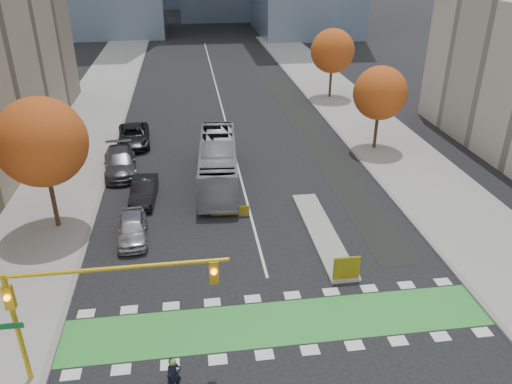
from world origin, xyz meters
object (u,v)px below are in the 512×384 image
object	(u,v)px
tree_west	(42,142)
parked_car_b	(144,191)
parked_car_d	(134,135)
bus	(218,162)
tree_east_near	(380,93)
hazard_board	(347,268)
tree_east_far	(332,51)
parked_car_a	(132,228)
traffic_signal_west	(82,295)
parked_car_c	(120,162)

from	to	relation	value
tree_west	parked_car_b	xyz separation A→B (m)	(5.07, 2.99, -4.89)
parked_car_d	bus	bearing A→B (deg)	-56.33
tree_east_near	parked_car_d	bearing A→B (deg)	168.87
hazard_board	tree_west	distance (m)	18.44
tree_east_far	parked_car_a	xyz separation A→B (m)	(-19.81, -28.01, -4.51)
bus	parked_car_b	bearing A→B (deg)	-152.71
tree_east_near	traffic_signal_west	bearing A→B (deg)	-131.52
tree_east_far	bus	xyz separation A→B (m)	(-14.19, -20.77, -3.67)
tree_east_far	parked_car_a	bearing A→B (deg)	-125.26
traffic_signal_west	bus	bearing A→B (deg)	70.62
hazard_board	bus	world-z (taller)	bus
tree_east_far	parked_car_b	size ratio (longest dim) A/B	1.73
tree_west	tree_east_near	world-z (taller)	tree_west
tree_west	traffic_signal_west	bearing A→B (deg)	-71.98
hazard_board	tree_east_near	size ratio (longest dim) A/B	0.20
parked_car_b	traffic_signal_west	bearing A→B (deg)	-90.24
tree_east_near	parked_car_b	distance (m)	20.61
tree_east_far	parked_car_c	world-z (taller)	tree_east_far
bus	parked_car_a	bearing A→B (deg)	-123.65
traffic_signal_west	parked_car_b	world-z (taller)	traffic_signal_west
bus	parked_car_b	xyz separation A→B (m)	(-5.24, -2.24, -0.84)
tree_west	bus	distance (m)	12.25
parked_car_b	parked_car_d	xyz separation A→B (m)	(-1.52, 11.04, 0.07)
tree_east_far	parked_car_c	xyz separation A→B (m)	(-21.50, -18.01, -4.39)
traffic_signal_west	parked_car_a	world-z (taller)	traffic_signal_west
parked_car_a	parked_car_b	world-z (taller)	parked_car_a
tree_east_far	parked_car_d	xyz separation A→B (m)	(-20.96, -11.98, -4.44)
parked_car_c	parked_car_d	size ratio (longest dim) A/B	1.02
tree_east_near	traffic_signal_west	size ratio (longest dim) A/B	0.83
parked_car_a	parked_car_c	size ratio (longest dim) A/B	0.74
hazard_board	tree_east_far	size ratio (longest dim) A/B	0.18
tree_east_near	traffic_signal_west	distance (m)	30.08
tree_east_far	hazard_board	bearing A→B (deg)	-104.12
tree_west	bus	size ratio (longest dim) A/B	0.73
hazard_board	parked_car_c	size ratio (longest dim) A/B	0.24
tree_east_far	tree_east_near	bearing A→B (deg)	-91.79
parked_car_d	parked_car_b	bearing A→B (deg)	-86.04
hazard_board	tree_west	xyz separation A→B (m)	(-16.00, 7.80, 4.82)
traffic_signal_west	tree_east_near	bearing A→B (deg)	48.48
traffic_signal_west	tree_west	bearing A→B (deg)	108.02
traffic_signal_west	parked_car_b	distance (m)	15.88
hazard_board	tree_west	bearing A→B (deg)	154.01
tree_east_near	parked_car_b	size ratio (longest dim) A/B	1.60
tree_west	bus	world-z (taller)	tree_west
traffic_signal_west	parked_car_d	distance (m)	26.74
tree_east_near	bus	xyz separation A→B (m)	(-13.69, -4.77, -3.30)
tree_west	tree_east_far	distance (m)	35.73
traffic_signal_west	parked_car_a	distance (m)	11.02
tree_east_near	parked_car_a	world-z (taller)	tree_east_near
tree_west	parked_car_a	bearing A→B (deg)	-23.20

